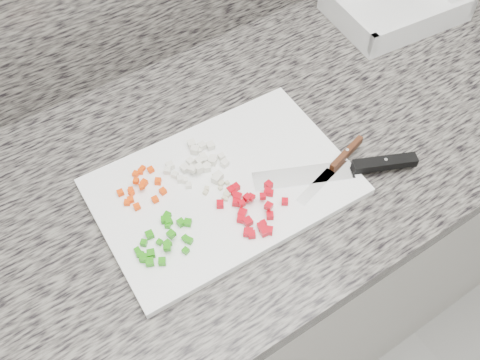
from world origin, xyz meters
name	(u,v)px	position (x,y,z in m)	size (l,w,h in m)	color
cabinet	(243,267)	(0.00, 1.44, 0.43)	(3.92, 0.62, 0.86)	silver
countertop	(245,156)	(0.00, 1.44, 0.88)	(3.96, 0.64, 0.04)	#67635A
cutting_board	(224,187)	(-0.08, 1.39, 0.91)	(0.42, 0.28, 0.01)	white
carrot_pile	(141,188)	(-0.20, 1.45, 0.92)	(0.08, 0.08, 0.02)	#F24205
onion_pile	(200,163)	(-0.09, 1.44, 0.92)	(0.11, 0.11, 0.02)	white
green_pepper_pile	(163,240)	(-0.22, 1.34, 0.92)	(0.10, 0.08, 0.02)	#1F850C
red_pepper_pile	(251,209)	(-0.07, 1.31, 0.92)	(0.11, 0.11, 0.02)	#B90210
garlic_pile	(221,188)	(-0.09, 1.38, 0.92)	(0.05, 0.06, 0.01)	beige
chef_knife	(357,167)	(0.13, 1.29, 0.92)	(0.27, 0.15, 0.02)	silver
paring_knife	(339,162)	(0.11, 1.31, 0.92)	(0.17, 0.06, 0.02)	silver
tray	(395,7)	(0.49, 1.58, 0.92)	(0.29, 0.22, 0.06)	white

